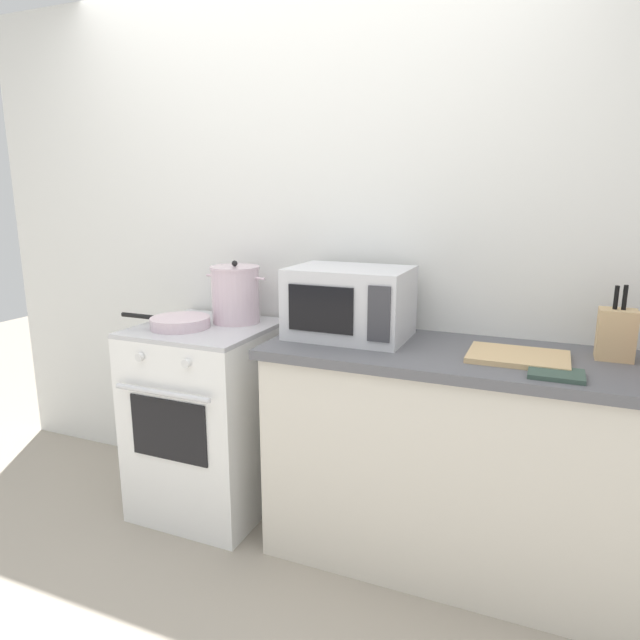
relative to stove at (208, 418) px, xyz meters
name	(u,v)px	position (x,y,z in m)	size (l,w,h in m)	color
ground_plane	(202,600)	(0.35, -0.60, -0.46)	(10.00, 10.00, 0.00)	#9E9384
back_wall	(362,253)	(0.65, 0.37, 0.79)	(4.40, 0.10, 2.50)	silver
lower_cabinet_right	(472,467)	(1.25, 0.02, -0.02)	(1.64, 0.56, 0.88)	beige
countertop_right	(479,359)	(1.25, 0.02, 0.44)	(1.70, 0.60, 0.04)	#59595E
stove	(208,418)	(0.00, 0.00, 0.00)	(0.60, 0.64, 0.92)	white
stock_pot	(236,294)	(0.10, 0.13, 0.59)	(0.32, 0.23, 0.30)	silver
frying_pan	(179,322)	(-0.09, -0.07, 0.48)	(0.47, 0.27, 0.05)	silver
microwave	(350,302)	(0.69, 0.08, 0.61)	(0.50, 0.37, 0.30)	silver
cutting_board	(518,357)	(1.39, 0.00, 0.47)	(0.36, 0.26, 0.02)	tan
knife_block	(616,334)	(1.72, 0.14, 0.56)	(0.13, 0.10, 0.28)	tan
oven_mitt	(556,374)	(1.52, -0.16, 0.47)	(0.18, 0.14, 0.02)	#384C42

